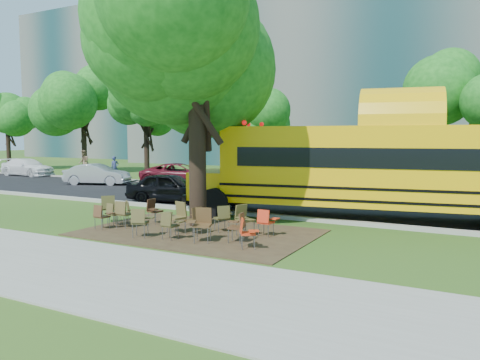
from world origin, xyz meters
The scene contains 37 objects.
ground centered at (0.00, 0.00, 0.00)m, with size 160.00×160.00×0.00m, color #274D18.
sidewalk centered at (0.00, -5.00, 0.02)m, with size 60.00×4.00×0.04m, color gray.
dirt_patch centered at (1.00, -0.50, 0.01)m, with size 7.00×4.50×0.03m, color #382819.
asphalt_road centered at (0.00, 7.00, 0.02)m, with size 80.00×8.00×0.04m, color black.
kerb_near centered at (0.00, 3.00, 0.07)m, with size 80.00×0.25×0.14m, color gray.
kerb_far centered at (0.00, 11.10, 0.07)m, with size 80.00×0.25×0.14m, color gray.
building_main centered at (-8.00, 36.00, 11.00)m, with size 38.00×16.00×22.00m, color slate.
building_left centered at (-38.00, 40.00, 10.00)m, with size 26.00×14.00×20.00m, color slate.
bg_tree_0 centered at (-12.00, 13.00, 4.57)m, with size 5.20×5.20×7.18m.
bg_tree_1 centered at (-20.00, 15.00, 5.39)m, with size 6.00×6.00×8.40m.
bg_tree_2 centered at (-5.00, 16.00, 4.21)m, with size 4.80×4.80×6.62m.
bg_tree_3 centered at (8.00, 14.00, 5.03)m, with size 5.60×5.60×7.84m.
bg_tree_5 centered at (-28.00, 14.00, 4.80)m, with size 5.40×5.40×7.51m.
main_tree centered at (0.39, 0.44, 6.04)m, with size 7.20×7.20×9.66m.
school_bus centered at (5.96, 4.24, 1.90)m, with size 13.72×4.99×3.29m.
chair_0 centered at (-1.43, -1.06, 0.56)m, with size 0.59×0.55×0.90m.
chair_1 centered at (-1.93, -1.54, 0.50)m, with size 0.55×0.47×0.80m.
chair_2 centered at (-0.04, -1.92, 0.55)m, with size 0.60×0.69×0.88m.
chair_3 centered at (0.50, -0.88, 0.60)m, with size 0.74×0.58×0.97m.
chair_4 centered at (0.88, -1.76, 0.50)m, with size 0.56×0.48×0.81m.
chair_5 centered at (1.82, -1.55, 0.60)m, with size 0.66×0.75×0.97m.
chair_6 centered at (2.74, -1.13, 0.53)m, with size 0.59×0.58×0.86m.
chair_7 centered at (3.27, -1.67, 0.51)m, with size 0.68×0.55×0.82m.
chair_8 centered at (-2.57, -0.54, 0.59)m, with size 0.65×0.82×0.96m.
chair_9 centered at (-1.81, -0.63, 0.50)m, with size 0.70×0.55×0.81m.
chair_10 centered at (-1.10, 0.01, 0.52)m, with size 0.50×0.57×0.85m.
chair_11 centered at (1.67, -0.11, 0.53)m, with size 0.58×0.73×0.85m.
chair_12 centered at (2.45, -0.25, 0.58)m, with size 0.58×0.74×0.93m.
chair_13 centered at (3.09, -0.07, 0.51)m, with size 0.56×0.49×0.83m.
chair_14 centered at (-2.01, -0.92, 0.48)m, with size 0.57×0.45×0.77m.
chair_15 centered at (1.11, -0.81, 0.54)m, with size 0.52×0.66×0.87m.
black_car centered at (-3.64, 4.41, 0.67)m, with size 1.57×3.91×1.33m, color black.
bg_car_silver centered at (-12.15, 8.50, 0.64)m, with size 1.35×3.87×1.28m, color #A7A7AC.
bg_car_white centered at (-21.45, 10.80, 0.64)m, with size 1.80×4.44×1.29m, color white.
bg_car_red centered at (-7.64, 10.80, 0.66)m, with size 2.19×4.76×1.32m, color #5C0F1B.
pedestrian_a centered at (-14.26, 12.28, 0.77)m, with size 0.57×0.37×1.55m, color navy.
pedestrian_b centered at (-18.77, 13.74, 0.95)m, with size 0.93×0.72×1.91m, color #7B614A.
Camera 1 is at (8.76, -12.31, 2.95)m, focal length 35.00 mm.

